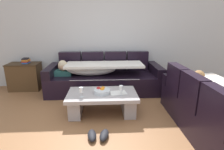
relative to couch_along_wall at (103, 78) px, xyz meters
The scene contains 12 objects.
ground_plane 1.66m from the couch_along_wall, 86.18° to the right, with size 14.00×14.00×0.00m, color #8F5F3A.
back_wall 1.15m from the couch_along_wall, 78.29° to the left, with size 9.00×0.10×2.70m, color #B7BBBD.
couch_along_wall is the anchor object (origin of this frame).
couch_near_window 2.34m from the couch_along_wall, 46.92° to the right, with size 0.92×2.02×0.88m.
coffee_table 1.08m from the couch_along_wall, 90.50° to the right, with size 1.20×0.68×0.38m.
fruit_bowl 1.08m from the couch_along_wall, 90.69° to the right, with size 0.28×0.28×0.10m.
wine_glass_near_left 1.28m from the couch_along_wall, 105.97° to the right, with size 0.07×0.07×0.17m.
wine_glass_near_right 1.22m from the couch_along_wall, 75.15° to the right, with size 0.07×0.07×0.17m.
open_magazine 1.12m from the couch_along_wall, 76.13° to the right, with size 0.28×0.21×0.01m, color white.
side_cabinet 1.87m from the couch_along_wall, behind, with size 0.72×0.44×0.64m.
book_stack_on_cabinet 1.84m from the couch_along_wall, behind, with size 0.17×0.20×0.12m.
pair_of_shoes 1.83m from the couch_along_wall, 92.26° to the right, with size 0.33×0.29×0.09m.
Camera 1 is at (-0.10, -2.31, 1.54)m, focal length 28.38 mm.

